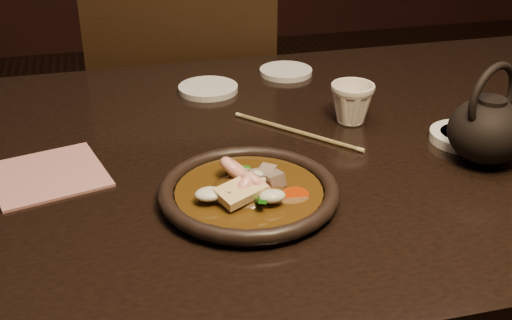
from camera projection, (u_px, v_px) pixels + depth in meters
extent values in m
cube|color=black|center=(363.00, 146.00, 1.10)|extent=(1.60, 0.90, 0.04)
cube|color=black|center=(183.00, 131.00, 1.78)|extent=(0.49, 0.49, 0.04)
cylinder|color=black|center=(240.00, 172.00, 2.08)|extent=(0.04, 0.04, 0.44)
cylinder|color=black|center=(260.00, 235.00, 1.76)|extent=(0.04, 0.04, 0.44)
cylinder|color=black|center=(124.00, 181.00, 2.02)|extent=(0.04, 0.04, 0.44)
cylinder|color=black|center=(123.00, 248.00, 1.70)|extent=(0.04, 0.04, 0.44)
cube|color=black|center=(183.00, 66.00, 1.48)|extent=(0.43, 0.07, 0.48)
cylinder|color=black|center=(249.00, 197.00, 0.90)|extent=(0.23, 0.23, 0.01)
torus|color=black|center=(249.00, 191.00, 0.89)|extent=(0.25, 0.25, 0.02)
cylinder|color=#39230A|center=(249.00, 193.00, 0.89)|extent=(0.21, 0.21, 0.01)
ellipsoid|color=#39230A|center=(249.00, 193.00, 0.89)|extent=(0.12, 0.11, 0.03)
torus|color=#FAB19E|center=(256.00, 187.00, 0.88)|extent=(0.06, 0.07, 0.05)
torus|color=#FAB19E|center=(253.00, 197.00, 0.86)|extent=(0.06, 0.05, 0.05)
torus|color=#FAB19E|center=(237.00, 171.00, 0.92)|extent=(0.06, 0.06, 0.05)
cube|color=#826C5E|center=(267.00, 174.00, 0.91)|extent=(0.03, 0.03, 0.02)
cube|color=#826C5E|center=(228.00, 195.00, 0.86)|extent=(0.03, 0.03, 0.02)
cube|color=#826C5E|center=(258.00, 178.00, 0.90)|extent=(0.03, 0.03, 0.03)
cube|color=#826C5E|center=(245.00, 180.00, 0.90)|extent=(0.03, 0.03, 0.02)
cube|color=#826C5E|center=(275.00, 180.00, 0.89)|extent=(0.03, 0.03, 0.03)
cube|color=#826C5E|center=(245.00, 187.00, 0.89)|extent=(0.03, 0.03, 0.03)
cylinder|color=#D93906|center=(254.00, 189.00, 0.87)|extent=(0.04, 0.05, 0.04)
cylinder|color=#D93906|center=(253.00, 196.00, 0.86)|extent=(0.04, 0.04, 0.04)
cylinder|color=#D93906|center=(268.00, 175.00, 0.91)|extent=(0.05, 0.05, 0.02)
cylinder|color=#D93906|center=(294.00, 195.00, 0.87)|extent=(0.04, 0.02, 0.04)
cylinder|color=#D93906|center=(254.00, 187.00, 0.87)|extent=(0.04, 0.04, 0.03)
cube|color=#176212|center=(246.00, 193.00, 0.87)|extent=(0.04, 0.02, 0.02)
cube|color=#176212|center=(260.00, 201.00, 0.85)|extent=(0.01, 0.04, 0.02)
cube|color=#176212|center=(247.00, 187.00, 0.88)|extent=(0.04, 0.03, 0.01)
cube|color=#176212|center=(239.00, 169.00, 0.94)|extent=(0.04, 0.02, 0.02)
cube|color=#176212|center=(210.00, 190.00, 0.87)|extent=(0.03, 0.03, 0.02)
cube|color=#176212|center=(250.00, 182.00, 0.90)|extent=(0.04, 0.02, 0.02)
ellipsoid|color=beige|center=(242.00, 194.00, 0.86)|extent=(0.03, 0.02, 0.02)
ellipsoid|color=beige|center=(272.00, 196.00, 0.85)|extent=(0.04, 0.03, 0.02)
ellipsoid|color=beige|center=(255.00, 179.00, 0.89)|extent=(0.03, 0.04, 0.02)
ellipsoid|color=beige|center=(209.00, 194.00, 0.85)|extent=(0.04, 0.03, 0.02)
ellipsoid|color=beige|center=(244.00, 190.00, 0.87)|extent=(0.03, 0.02, 0.02)
cube|color=#E6C98A|center=(241.00, 191.00, 0.86)|extent=(0.07, 0.06, 0.02)
cylinder|color=silver|center=(464.00, 137.00, 1.06)|extent=(0.11, 0.11, 0.02)
cylinder|color=silver|center=(286.00, 72.00, 1.35)|extent=(0.11, 0.11, 0.01)
cylinder|color=silver|center=(208.00, 89.00, 1.27)|extent=(0.12, 0.12, 0.01)
imported|color=silver|center=(352.00, 102.00, 1.12)|extent=(0.08, 0.08, 0.08)
cylinder|color=tan|center=(300.00, 132.00, 1.09)|extent=(0.16, 0.19, 0.01)
cylinder|color=tan|center=(293.00, 131.00, 1.10)|extent=(0.16, 0.19, 0.01)
cube|color=#AD6F6A|center=(48.00, 175.00, 0.96)|extent=(0.19, 0.19, 0.00)
ellipsoid|color=black|center=(487.00, 131.00, 0.98)|extent=(0.12, 0.12, 0.10)
cylinder|color=black|center=(492.00, 104.00, 0.96)|extent=(0.04, 0.04, 0.02)
cylinder|color=black|center=(509.00, 121.00, 1.01)|extent=(0.06, 0.04, 0.04)
torus|color=black|center=(493.00, 98.00, 0.95)|extent=(0.11, 0.05, 0.11)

